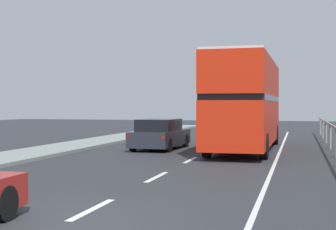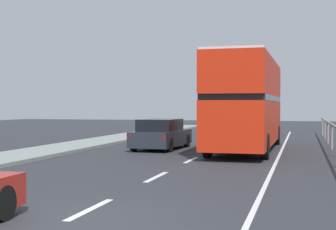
{
  "view_description": "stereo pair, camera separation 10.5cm",
  "coord_description": "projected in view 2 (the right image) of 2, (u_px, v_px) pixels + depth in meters",
  "views": [
    {
      "loc": [
        3.96,
        -8.15,
        2.06
      ],
      "look_at": [
        0.01,
        6.97,
        1.77
      ],
      "focal_mm": 53.57,
      "sensor_mm": 36.0,
      "label": 1
    },
    {
      "loc": [
        4.06,
        -8.12,
        2.06
      ],
      "look_at": [
        0.01,
        6.97,
        1.77
      ],
      "focal_mm": 53.57,
      "sensor_mm": 36.0,
      "label": 2
    }
  ],
  "objects": [
    {
      "name": "lane_paint_markings",
      "position": [
        237.0,
        167.0,
        16.76
      ],
      "size": [
        3.29,
        46.0,
        0.01
      ],
      "color": "silver",
      "rests_on": "ground"
    },
    {
      "name": "double_decker_bus_red",
      "position": [
        247.0,
        101.0,
        22.93
      ],
      "size": [
        2.6,
        10.52,
        4.21
      ],
      "rotation": [
        0.0,
        0.0,
        -0.01
      ],
      "color": "red",
      "rests_on": "ground"
    },
    {
      "name": "sedan_car_ahead",
      "position": [
        161.0,
        135.0,
        23.67
      ],
      "size": [
        2.03,
        4.33,
        1.42
      ],
      "rotation": [
        0.0,
        0.0,
        -0.04
      ],
      "color": "#242A33",
      "rests_on": "ground"
    },
    {
      "name": "ground_plane",
      "position": [
        66.0,
        224.0,
        8.94
      ],
      "size": [
        73.47,
        120.0,
        0.1
      ],
      "primitive_type": "cube",
      "color": "#2B2E33"
    }
  ]
}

